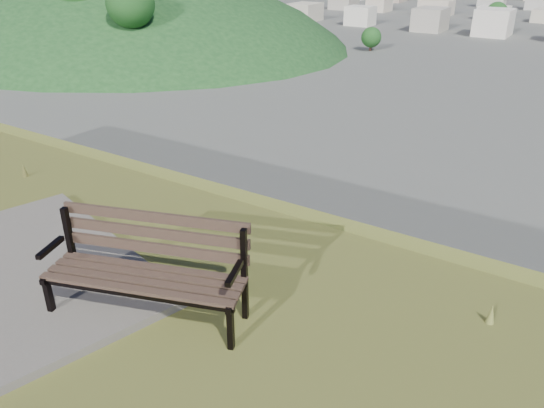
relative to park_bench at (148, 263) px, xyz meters
The scene contains 2 objects.
park_bench is the anchor object (origin of this frame).
green_wooded_hill 184.31m from the park_bench, 139.15° to the left, with size 183.03×146.43×91.52m.
Camera 1 is at (2.81, -0.93, 27.95)m, focal length 35.00 mm.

